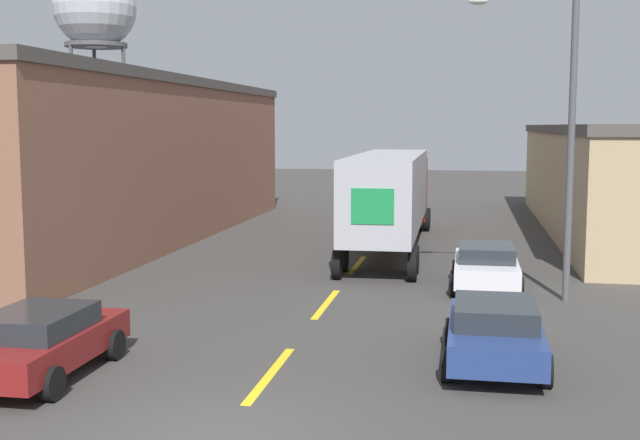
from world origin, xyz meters
TOP-DOWN VIEW (x-y plane):
  - ground_plane at (0.00, 0.00)m, footprint 160.00×160.00m
  - road_centerline at (0.00, 9.99)m, footprint 0.20×16.89m
  - warehouse_left at (-13.30, 21.35)m, footprint 11.55×28.41m
  - warehouse_right at (11.79, 28.02)m, footprint 8.53×27.22m
  - semi_truck at (0.84, 20.73)m, footprint 2.95×15.86m
  - parked_car_right_mid at (4.48, 12.96)m, footprint 2.11×4.28m
  - parked_car_right_near at (4.48, 4.88)m, footprint 2.11×4.28m
  - parked_car_left_near at (-4.48, 2.46)m, footprint 2.11×4.28m
  - water_tower at (-23.43, 44.58)m, footprint 6.09×6.09m
  - street_lamp at (6.37, 11.68)m, footprint 3.04×0.32m

SIDE VIEW (x-z plane):
  - ground_plane at x=0.00m, z-range 0.00..0.00m
  - road_centerline at x=0.00m, z-range 0.00..0.01m
  - parked_car_right_mid at x=4.48m, z-range 0.05..1.43m
  - parked_car_right_near at x=4.48m, z-range 0.05..1.43m
  - parked_car_left_near at x=-4.48m, z-range 0.05..1.43m
  - semi_truck at x=0.84m, z-range 0.40..4.32m
  - warehouse_right at x=11.79m, z-range 0.01..5.07m
  - warehouse_left at x=-13.30m, z-range 0.00..7.10m
  - street_lamp at x=6.37m, z-range 0.71..9.48m
  - water_tower at x=-23.43m, z-range 5.19..21.98m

